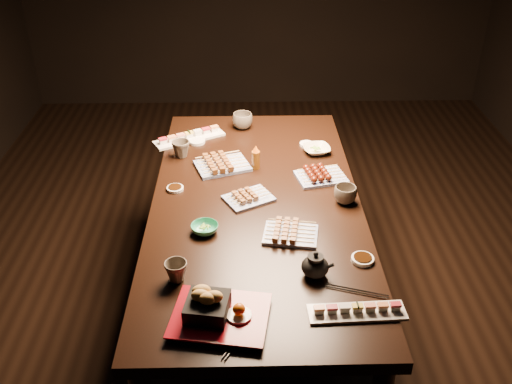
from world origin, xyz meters
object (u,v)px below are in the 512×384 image
at_px(yakitori_plate_center, 249,195).
at_px(tempura_tray, 220,307).
at_px(edamame_bowl_cream, 317,150).
at_px(yakitori_plate_left, 222,162).
at_px(teacup_near_left, 176,271).
at_px(sushi_platter_near, 357,309).
at_px(teacup_far_left, 181,149).
at_px(sushi_platter_far, 189,136).
at_px(teacup_far_right, 243,121).
at_px(yakitori_plate_right, 291,231).
at_px(dining_table, 256,270).
at_px(teapot, 315,264).
at_px(teacup_mid_right, 345,194).
at_px(condiment_bottle, 256,157).
at_px(edamame_bowl_green, 205,228).

height_order(yakitori_plate_center, tempura_tray, tempura_tray).
bearing_deg(edamame_bowl_cream, yakitori_plate_left, -163.17).
bearing_deg(yakitori_plate_center, edamame_bowl_cream, 22.76).
relative_size(yakitori_plate_left, teacup_near_left, 2.98).
xyz_separation_m(sushi_platter_near, yakitori_plate_left, (-0.47, 1.00, 0.01)).
xyz_separation_m(tempura_tray, teacup_far_left, (-0.23, 1.13, -0.02)).
bearing_deg(sushi_platter_far, yakitori_plate_center, 88.77).
bearing_deg(teacup_far_left, sushi_platter_far, 82.59).
bearing_deg(sushi_platter_far, tempura_tray, 70.40).
bearing_deg(edamame_bowl_cream, teacup_far_right, 141.47).
height_order(edamame_bowl_cream, tempura_tray, tempura_tray).
xyz_separation_m(yakitori_plate_right, edamame_bowl_cream, (0.18, 0.70, -0.01)).
distance_m(dining_table, teapot, 0.68).
height_order(sushi_platter_near, teacup_mid_right, teacup_mid_right).
height_order(tempura_tray, teacup_far_left, tempura_tray).
bearing_deg(condiment_bottle, sushi_platter_near, -72.51).
height_order(dining_table, sushi_platter_far, sushi_platter_far).
height_order(sushi_platter_near, teacup_far_right, teacup_far_right).
bearing_deg(yakitori_plate_left, teacup_near_left, -118.57).
xyz_separation_m(sushi_platter_far, yakitori_plate_right, (0.46, -0.86, 0.00)).
distance_m(yakitori_plate_right, edamame_bowl_cream, 0.72).
xyz_separation_m(dining_table, yakitori_plate_left, (-0.15, 0.31, 0.41)).
height_order(teacup_near_left, teacup_far_left, teacup_far_left).
bearing_deg(teacup_mid_right, edamame_bowl_green, -160.70).
height_order(teacup_near_left, teacup_mid_right, same).
height_order(edamame_bowl_cream, teapot, teapot).
relative_size(yakitori_plate_right, teapot, 1.79).
relative_size(dining_table, teacup_near_left, 22.01).
height_order(sushi_platter_near, sushi_platter_far, sushi_platter_far).
relative_size(dining_table, edamame_bowl_cream, 13.53).
relative_size(sushi_platter_near, condiment_bottle, 2.70).
bearing_deg(edamame_bowl_green, yakitori_plate_center, 53.00).
xyz_separation_m(edamame_bowl_cream, teacup_near_left, (-0.60, -0.95, 0.02)).
bearing_deg(teapot, yakitori_plate_center, 121.62).
distance_m(yakitori_plate_center, teacup_mid_right, 0.41).
distance_m(edamame_bowl_green, teacup_near_left, 0.30).
bearing_deg(yakitori_plate_center, dining_table, -59.65).
distance_m(teacup_mid_right, teacup_far_right, 0.87).
bearing_deg(teapot, teacup_far_right, 108.89).
xyz_separation_m(teapot, condiment_bottle, (-0.19, 0.79, 0.01)).
distance_m(yakitori_plate_left, tempura_tray, 1.02).
height_order(teacup_far_right, teapot, teapot).
height_order(sushi_platter_near, yakitori_plate_center, yakitori_plate_center).
xyz_separation_m(sushi_platter_far, yakitori_plate_left, (0.18, -0.30, 0.01)).
xyz_separation_m(yakitori_plate_left, edamame_bowl_green, (-0.06, -0.52, -0.01)).
distance_m(tempura_tray, teacup_mid_right, 0.87).
bearing_deg(condiment_bottle, teacup_far_left, 160.87).
bearing_deg(edamame_bowl_green, teacup_far_left, 103.10).
bearing_deg(condiment_bottle, edamame_bowl_cream, 26.22).
relative_size(yakitori_plate_center, yakitori_plate_left, 0.81).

